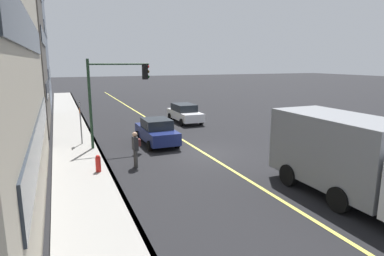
{
  "coord_description": "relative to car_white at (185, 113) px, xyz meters",
  "views": [
    {
      "loc": [
        -16.15,
        7.42,
        5.09
      ],
      "look_at": [
        -2.49,
        1.75,
        2.05
      ],
      "focal_mm": 30.34,
      "sensor_mm": 36.0,
      "label": 1
    }
  ],
  "objects": [
    {
      "name": "curb_edge",
      "position": [
        -9.3,
        7.91,
        -0.72
      ],
      "size": [
        80.0,
        0.16,
        0.15
      ],
      "primitive_type": "cube",
      "color": "slate",
      "rests_on": "ground"
    },
    {
      "name": "truck_gray",
      "position": [
        -17.34,
        0.06,
        0.85
      ],
      "size": [
        7.55,
        2.67,
        3.09
      ],
      "color": "silver",
      "rests_on": "ground"
    },
    {
      "name": "sidewalk_slab",
      "position": [
        -9.3,
        9.12,
        -0.72
      ],
      "size": [
        80.0,
        2.57,
        0.15
      ],
      "primitive_type": "cube",
      "color": "gray",
      "rests_on": "ground"
    },
    {
      "name": "ground",
      "position": [
        -9.3,
        2.48,
        -0.8
      ],
      "size": [
        200.0,
        200.0,
        0.0
      ],
      "primitive_type": "plane",
      "color": "black"
    },
    {
      "name": "fire_hydrant",
      "position": [
        -10.77,
        8.43,
        -0.33
      ],
      "size": [
        0.24,
        0.24,
        0.94
      ],
      "color": "red",
      "rests_on": "ground"
    },
    {
      "name": "car_navy",
      "position": [
        -6.29,
        4.34,
        0.0
      ],
      "size": [
        4.41,
        1.91,
        1.6
      ],
      "color": "navy",
      "rests_on": "ground"
    },
    {
      "name": "pedestrian_with_backpack",
      "position": [
        -10.35,
        6.59,
        0.24
      ],
      "size": [
        0.43,
        0.38,
        1.77
      ],
      "color": "#383838",
      "rests_on": "ground"
    },
    {
      "name": "traffic_light_mast",
      "position": [
        -6.41,
        6.84,
        2.8
      ],
      "size": [
        0.28,
        3.58,
        5.24
      ],
      "color": "#1E3823",
      "rests_on": "ground"
    },
    {
      "name": "car_white",
      "position": [
        0.0,
        0.0,
        0.0
      ],
      "size": [
        4.48,
        1.91,
        1.54
      ],
      "color": "silver",
      "rests_on": "ground"
    },
    {
      "name": "lane_stripe_center",
      "position": [
        -9.3,
        2.48,
        -0.79
      ],
      "size": [
        80.0,
        0.16,
        0.01
      ],
      "primitive_type": "cube",
      "color": "#D8CC4C",
      "rests_on": "ground"
    },
    {
      "name": "street_sign_post",
      "position": [
        -5.08,
        8.74,
        0.83
      ],
      "size": [
        0.6,
        0.08,
        2.75
      ],
      "color": "slate",
      "rests_on": "ground"
    }
  ]
}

